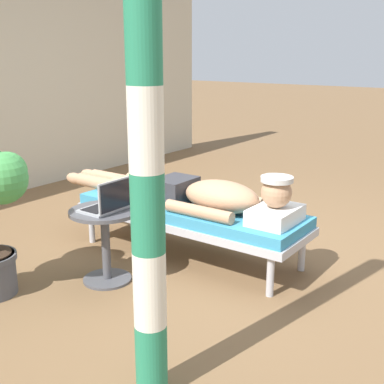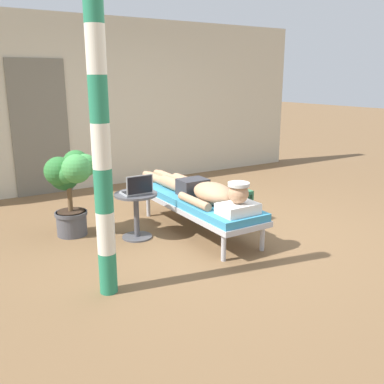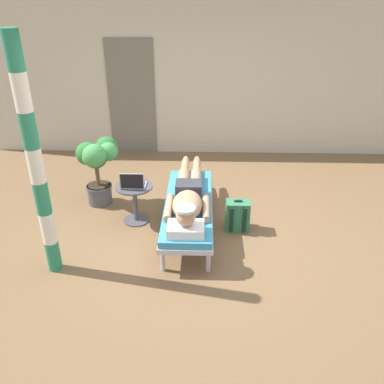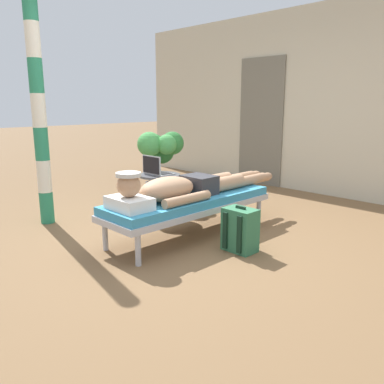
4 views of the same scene
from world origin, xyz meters
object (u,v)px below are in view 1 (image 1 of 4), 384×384
person_reclining (196,193)px  backpack (227,211)px  lounge_chair (190,214)px  side_table (105,233)px  porch_post (146,130)px  laptop (109,203)px

person_reclining → backpack: size_ratio=5.12×
lounge_chair → side_table: (-0.71, 0.20, 0.01)m
person_reclining → backpack: 0.71m
person_reclining → porch_post: porch_post is taller
laptop → backpack: laptop is taller
lounge_chair → side_table: bearing=164.0°
lounge_chair → laptop: bearing=167.9°
side_table → laptop: (0.00, -0.05, 0.23)m
porch_post → side_table: bearing=54.4°
laptop → porch_post: bearing=-127.0°
side_table → laptop: bearing=-90.0°
side_table → porch_post: size_ratio=0.21×
backpack → porch_post: size_ratio=0.17×
person_reclining → porch_post: size_ratio=0.87×
laptop → porch_post: size_ratio=0.12×
person_reclining → laptop: size_ratio=7.00×
person_reclining → porch_post: 1.81m
person_reclining → side_table: bearing=159.6°
side_table → backpack: bearing=-6.8°
lounge_chair → side_table: 0.74m
laptop → backpack: bearing=-4.7°
lounge_chair → porch_post: (-1.46, -0.84, 0.91)m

